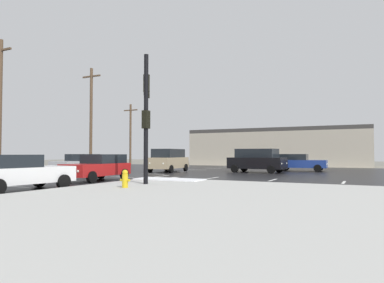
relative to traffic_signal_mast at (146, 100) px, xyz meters
name	(u,v)px	position (x,y,z in m)	size (l,w,h in m)	color
ground_plane	(139,176)	(-4.54, 5.69, -4.56)	(120.00, 120.00, 0.00)	slate
road_asphalt	(139,176)	(-4.54, 5.69, -4.55)	(44.00, 44.00, 0.02)	black
sidewalk_corner	(240,210)	(7.46, -6.31, -4.49)	(18.00, 18.00, 0.14)	#B2B2AD
snow_strip_curbside	(169,179)	(0.46, 1.69, -4.39)	(4.00, 1.60, 0.06)	white
lane_markings	(141,177)	(-3.33, 4.32, -4.54)	(36.15, 36.15, 0.01)	silver
traffic_signal_mast	(146,100)	(0.00, 0.00, 0.00)	(2.86, 4.20, 6.47)	black
fire_hydrant	(125,179)	(1.11, -3.25, -4.02)	(0.48, 0.26, 0.79)	gold
strip_building_background	(278,147)	(-0.46, 32.97, -2.06)	(23.57, 8.00, 5.01)	#BCB29E
sedan_white	(17,172)	(-2.88, -5.62, -3.71)	(2.33, 4.65, 1.58)	white
sedan_blue	(299,162)	(4.99, 17.55, -3.71)	(4.58, 2.12, 1.58)	navy
sedan_silver	(79,163)	(-10.41, 5.62, -3.71)	(2.32, 4.65, 1.58)	#B7BABF
suv_tan	(169,160)	(-5.20, 11.18, -3.47)	(2.54, 4.97, 2.03)	tan
suv_black	(257,160)	(2.16, 13.61, -3.47)	(4.98, 2.58, 2.03)	black
sedan_red	(99,167)	(-3.82, 0.59, -3.71)	(2.20, 4.61, 1.58)	#B21919
utility_pole_mid	(0,104)	(-13.61, 0.87, 0.73)	(2.20, 0.28, 10.14)	brown
utility_pole_far	(91,117)	(-13.51, 10.30, 0.68)	(2.20, 0.28, 10.04)	brown
utility_pole_distant	(130,133)	(-18.22, 22.97, -0.17)	(2.20, 0.28, 8.37)	brown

